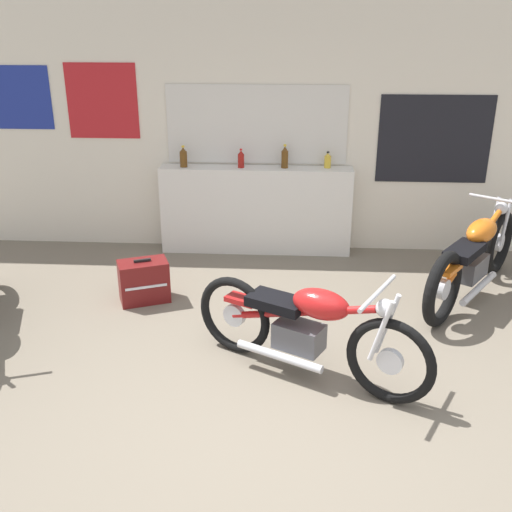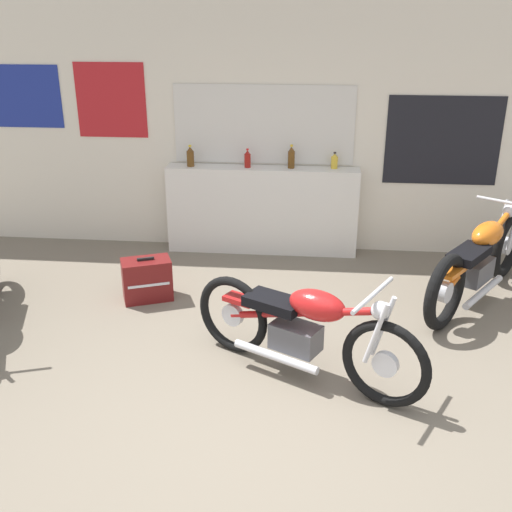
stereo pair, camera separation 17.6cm
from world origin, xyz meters
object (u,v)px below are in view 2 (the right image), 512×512
at_px(hard_case_darkred, 147,279).
at_px(bottle_right_center, 334,161).
at_px(motorcycle_orange, 480,260).
at_px(motorcycle_red, 303,328).
at_px(bottle_left_center, 248,159).
at_px(bottle_center, 291,158).
at_px(bottle_leftmost, 190,157).

bearing_deg(hard_case_darkred, bottle_right_center, 38.52).
distance_m(bottle_right_center, motorcycle_orange, 1.90).
bearing_deg(hard_case_darkred, motorcycle_red, -37.90).
height_order(motorcycle_orange, hard_case_darkred, motorcycle_orange).
xyz_separation_m(bottle_left_center, motorcycle_orange, (2.33, -1.08, -0.67)).
relative_size(bottle_left_center, motorcycle_red, 0.12).
bearing_deg(hard_case_darkred, motorcycle_orange, 5.18).
xyz_separation_m(bottle_center, bottle_right_center, (0.47, 0.03, -0.04)).
bearing_deg(bottle_left_center, motorcycle_red, -74.71).
relative_size(bottle_left_center, motorcycle_orange, 0.11).
relative_size(bottle_leftmost, bottle_left_center, 1.14).
bearing_deg(motorcycle_orange, bottle_left_center, 155.01).
relative_size(bottle_left_center, hard_case_darkred, 0.40).
bearing_deg(motorcycle_orange, motorcycle_red, -137.85).
distance_m(motorcycle_red, motorcycle_orange, 2.20).
distance_m(motorcycle_orange, hard_case_darkred, 3.17).
relative_size(bottle_left_center, bottle_right_center, 1.16).
relative_size(motorcycle_red, motorcycle_orange, 0.97).
height_order(bottle_left_center, hard_case_darkred, bottle_left_center).
xyz_separation_m(bottle_leftmost, bottle_center, (1.12, 0.03, 0.01)).
bearing_deg(bottle_right_center, bottle_left_center, -177.08).
distance_m(bottle_leftmost, motorcycle_orange, 3.23).
bearing_deg(hard_case_darkred, bottle_center, 46.67).
relative_size(bottle_leftmost, bottle_right_center, 1.32).
relative_size(bottle_leftmost, motorcycle_orange, 0.13).
bearing_deg(bottle_center, bottle_leftmost, -178.59).
bearing_deg(bottle_center, bottle_left_center, -177.95).
height_order(bottle_right_center, motorcycle_orange, bottle_right_center).
relative_size(bottle_right_center, motorcycle_red, 0.10).
xyz_separation_m(bottle_left_center, bottle_center, (0.48, 0.02, 0.02)).
bearing_deg(bottle_center, motorcycle_red, -85.20).
xyz_separation_m(bottle_leftmost, motorcycle_orange, (2.97, -1.07, -0.68)).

